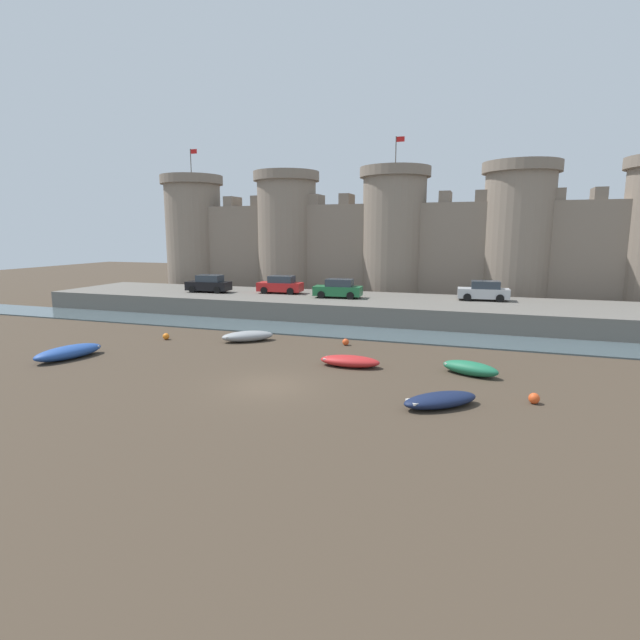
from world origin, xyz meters
TOP-DOWN VIEW (x-y plane):
  - ground_plane at (0.00, 0.00)m, footprint 160.00×160.00m
  - water_channel at (0.00, 13.50)m, footprint 80.00×4.50m
  - quay_road at (0.00, 20.75)m, footprint 59.77×10.00m
  - castle at (-0.00, 31.28)m, footprint 54.95×7.18m
  - rowboat_midflat_left at (2.72, 4.63)m, footprint 3.32×1.42m
  - rowboat_near_channel_left at (8.96, 5.04)m, footprint 3.12×2.07m
  - rowboat_foreground_left at (-5.44, 8.57)m, footprint 3.50×3.10m
  - rowboat_foreground_centre at (-13.10, 1.09)m, footprint 2.40×4.22m
  - rowboat_near_channel_right at (7.99, -0.29)m, footprint 3.45×3.14m
  - mooring_buoy_near_shore at (11.73, 1.44)m, footprint 0.46×0.46m
  - mooring_buoy_off_centre at (-10.94, 7.28)m, footprint 0.44×0.44m
  - mooring_buoy_near_channel at (1.08, 9.56)m, footprint 0.43×0.43m
  - car_quay_centre_east at (9.25, 22.58)m, footprint 4.21×2.10m
  - car_quay_east at (-15.41, 20.30)m, footprint 4.21×2.10m
  - car_quay_west at (-8.67, 21.68)m, footprint 4.21×2.10m
  - car_quay_centre_west at (-2.67, 20.32)m, footprint 4.21×2.10m

SIDE VIEW (x-z plane):
  - ground_plane at x=0.00m, z-range 0.00..0.00m
  - water_channel at x=0.00m, z-range 0.00..0.10m
  - mooring_buoy_near_channel at x=1.08m, z-range 0.00..0.43m
  - mooring_buoy_off_centre at x=-10.94m, z-range 0.00..0.44m
  - mooring_buoy_near_shore at x=11.73m, z-range 0.00..0.46m
  - rowboat_near_channel_right at x=7.99m, z-range 0.02..0.63m
  - rowboat_midflat_left at x=2.72m, z-range 0.02..0.63m
  - rowboat_foreground_left at x=-5.44m, z-range 0.02..0.72m
  - rowboat_near_channel_left at x=8.96m, z-range 0.02..0.73m
  - rowboat_foreground_centre at x=-13.10m, z-range 0.02..0.77m
  - quay_road at x=0.00m, z-range 0.00..1.60m
  - car_quay_centre_east at x=9.25m, z-range 1.57..3.19m
  - car_quay_east at x=-15.41m, z-range 1.57..3.19m
  - car_quay_west at x=-8.67m, z-range 1.57..3.19m
  - car_quay_centre_west at x=-2.67m, z-range 1.57..3.19m
  - castle at x=0.00m, z-range -1.97..14.69m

